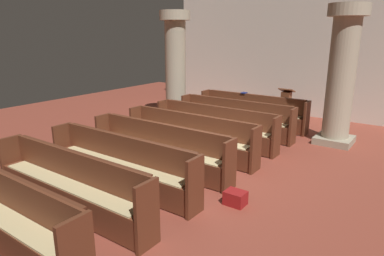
% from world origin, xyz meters
% --- Properties ---
extents(ground_plane, '(19.20, 19.20, 0.00)m').
position_xyz_m(ground_plane, '(0.00, 0.00, 0.00)').
color(ground_plane, brown).
extents(back_wall, '(10.00, 0.16, 4.50)m').
position_xyz_m(back_wall, '(0.00, 6.08, 2.25)').
color(back_wall, silver).
rests_on(back_wall, ground).
extents(pew_row_0, '(3.48, 0.46, 0.98)m').
position_xyz_m(pew_row_0, '(-0.60, 3.64, 0.52)').
color(pew_row_0, brown).
rests_on(pew_row_0, ground).
extents(pew_row_1, '(3.48, 0.46, 0.98)m').
position_xyz_m(pew_row_1, '(-0.60, 2.54, 0.52)').
color(pew_row_1, brown).
rests_on(pew_row_1, ground).
extents(pew_row_2, '(3.48, 0.47, 0.98)m').
position_xyz_m(pew_row_2, '(-0.60, 1.44, 0.52)').
color(pew_row_2, brown).
rests_on(pew_row_2, ground).
extents(pew_row_3, '(3.48, 0.46, 0.98)m').
position_xyz_m(pew_row_3, '(-0.60, 0.34, 0.52)').
color(pew_row_3, brown).
rests_on(pew_row_3, ground).
extents(pew_row_4, '(3.48, 0.46, 0.98)m').
position_xyz_m(pew_row_4, '(-0.60, -0.76, 0.52)').
color(pew_row_4, brown).
rests_on(pew_row_4, ground).
extents(pew_row_5, '(3.48, 0.47, 0.98)m').
position_xyz_m(pew_row_5, '(-0.60, -1.86, 0.52)').
color(pew_row_5, brown).
rests_on(pew_row_5, ground).
extents(pew_row_6, '(3.48, 0.46, 0.98)m').
position_xyz_m(pew_row_6, '(-0.60, -2.96, 0.52)').
color(pew_row_6, brown).
rests_on(pew_row_6, ground).
extents(pillar_aisle_side, '(0.98, 0.98, 3.52)m').
position_xyz_m(pillar_aisle_side, '(1.97, 3.34, 1.83)').
color(pillar_aisle_side, '#9F967E').
rests_on(pillar_aisle_side, ground).
extents(pillar_far_side, '(0.98, 0.98, 3.52)m').
position_xyz_m(pillar_far_side, '(-3.12, 3.02, 1.83)').
color(pillar_far_side, '#9F967E').
rests_on(pillar_far_side, ground).
extents(lectern, '(0.48, 0.45, 1.08)m').
position_xyz_m(lectern, '(-0.03, 5.00, 0.45)').
color(lectern, brown).
rests_on(lectern, ground).
extents(hymn_book, '(0.16, 0.19, 0.03)m').
position_xyz_m(hymn_book, '(-0.99, 3.83, 0.99)').
color(hymn_book, navy).
rests_on(hymn_book, pew_row_0).
extents(kneeler_box_red, '(0.35, 0.28, 0.24)m').
position_xyz_m(kneeler_box_red, '(1.47, -1.20, 0.12)').
color(kneeler_box_red, maroon).
rests_on(kneeler_box_red, ground).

